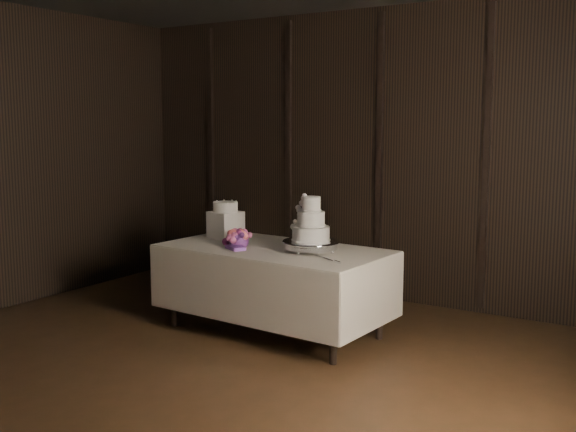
# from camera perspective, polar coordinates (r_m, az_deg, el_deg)

# --- Properties ---
(room) EXTENTS (6.08, 7.08, 3.08)m
(room) POSITION_cam_1_polar(r_m,az_deg,el_deg) (4.11, -12.79, 2.98)
(room) COLOR black
(room) RESTS_ON ground
(display_table) EXTENTS (2.05, 1.16, 0.76)m
(display_table) POSITION_cam_1_polar(r_m,az_deg,el_deg) (5.94, -1.23, -5.95)
(display_table) COLOR silver
(display_table) RESTS_ON ground
(cake_stand) EXTENTS (0.50, 0.50, 0.09)m
(cake_stand) POSITION_cam_1_polar(r_m,az_deg,el_deg) (5.69, 1.95, -2.59)
(cake_stand) COLOR silver
(cake_stand) RESTS_ON display_table
(wedding_cake) EXTENTS (0.36, 0.32, 0.38)m
(wedding_cake) POSITION_cam_1_polar(r_m,az_deg,el_deg) (5.65, 1.64, -0.65)
(wedding_cake) COLOR white
(wedding_cake) RESTS_ON cake_stand
(bouquet) EXTENTS (0.47, 0.51, 0.20)m
(bouquet) POSITION_cam_1_polar(r_m,az_deg,el_deg) (5.92, -4.17, -1.95)
(bouquet) COLOR #B44877
(bouquet) RESTS_ON display_table
(box_pedestal) EXTENTS (0.31, 0.31, 0.25)m
(box_pedestal) POSITION_cam_1_polar(r_m,az_deg,el_deg) (6.38, -5.30, -0.74)
(box_pedestal) COLOR white
(box_pedestal) RESTS_ON display_table
(small_cake) EXTENTS (0.28, 0.28, 0.09)m
(small_cake) POSITION_cam_1_polar(r_m,az_deg,el_deg) (6.36, -5.32, 0.78)
(small_cake) COLOR white
(small_cake) RESTS_ON box_pedestal
(cake_knife) EXTENTS (0.34, 0.20, 0.01)m
(cake_knife) POSITION_cam_1_polar(r_m,az_deg,el_deg) (5.40, 3.08, -3.58)
(cake_knife) COLOR silver
(cake_knife) RESTS_ON display_table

